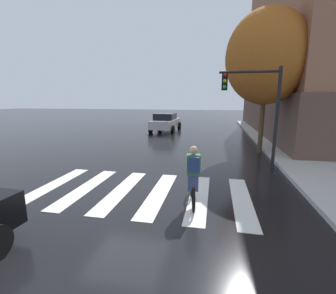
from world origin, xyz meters
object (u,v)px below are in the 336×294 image
cyclist (193,176)px  fire_hydrant (285,142)px  street_tree_near (267,58)px  traffic_light_near (257,100)px  sedan_mid (166,122)px

cyclist → fire_hydrant: 9.13m
cyclist → street_tree_near: 9.00m
traffic_light_near → fire_hydrant: size_ratio=5.38×
cyclist → traffic_light_near: size_ratio=0.40×
sedan_mid → traffic_light_near: 12.66m
street_tree_near → fire_hydrant: bearing=22.6°
fire_hydrant → street_tree_near: bearing=-157.4°
fire_hydrant → street_tree_near: street_tree_near is taller
sedan_mid → traffic_light_near: bearing=-60.5°
traffic_light_near → fire_hydrant: (2.23, 3.66, -2.33)m
sedan_mid → traffic_light_near: (6.15, -10.88, 2.01)m
traffic_light_near → fire_hydrant: 4.87m
fire_hydrant → street_tree_near: 4.73m
street_tree_near → traffic_light_near: bearing=-104.9°
traffic_light_near → street_tree_near: size_ratio=0.57×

